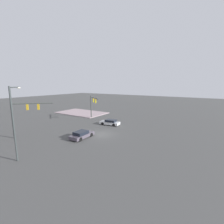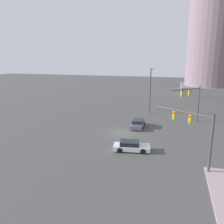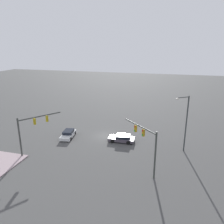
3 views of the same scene
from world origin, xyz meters
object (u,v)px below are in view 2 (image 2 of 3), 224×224
at_px(traffic_signal_opposite_side, 195,128).
at_px(streetlamp_curved_arm, 151,88).
at_px(sedan_car_waiting_far, 138,124).
at_px(traffic_signal_near_corner, 192,97).
at_px(sedan_car_approaching, 131,146).

xyz_separation_m(traffic_signal_opposite_side, streetlamp_curved_arm, (-6.73, 21.88, 0.83)).
xyz_separation_m(traffic_signal_opposite_side, sedan_car_waiting_far, (-7.61, 12.04, -3.61)).
height_order(traffic_signal_near_corner, traffic_signal_opposite_side, traffic_signal_near_corner).
relative_size(traffic_signal_near_corner, sedan_car_waiting_far, 1.40).
xyz_separation_m(traffic_signal_opposite_side, sedan_car_approaching, (-6.88, 2.40, -3.62)).
bearing_deg(streetlamp_curved_arm, sedan_car_approaching, -36.33).
bearing_deg(traffic_signal_near_corner, streetlamp_curved_arm, -78.67).
distance_m(traffic_signal_opposite_side, streetlamp_curved_arm, 22.91).
bearing_deg(traffic_signal_opposite_side, traffic_signal_near_corner, -57.52).
distance_m(traffic_signal_opposite_side, sedan_car_approaching, 8.13).
bearing_deg(traffic_signal_opposite_side, sedan_car_approaching, 15.18).
distance_m(traffic_signal_near_corner, traffic_signal_opposite_side, 17.07).
bearing_deg(sedan_car_waiting_far, streetlamp_curved_arm, 173.29).
bearing_deg(sedan_car_approaching, sedan_car_waiting_far, 85.98).
relative_size(traffic_signal_opposite_side, streetlamp_curved_arm, 0.68).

